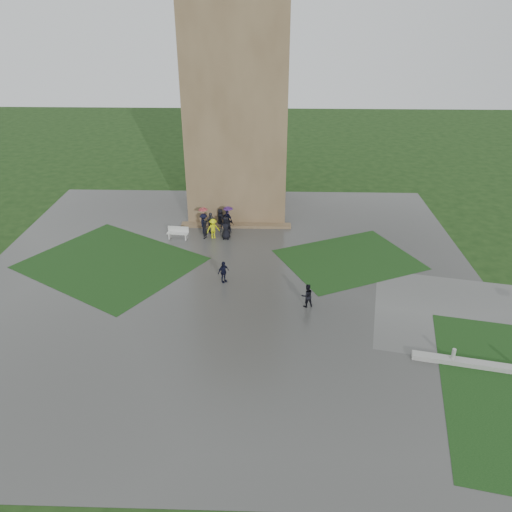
{
  "coord_description": "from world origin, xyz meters",
  "views": [
    {
      "loc": [
        2.76,
        -26.91,
        16.81
      ],
      "look_at": [
        1.86,
        3.09,
        1.2
      ],
      "focal_mm": 35.0,
      "sensor_mm": 36.0,
      "label": 1
    }
  ],
  "objects_px": {
    "tower": "(238,104)",
    "pedestrian_near": "(307,296)",
    "pedestrian_mid": "(223,272)",
    "bench": "(178,233)"
  },
  "relations": [
    {
      "from": "tower",
      "to": "bench",
      "type": "height_order",
      "value": "tower"
    },
    {
      "from": "pedestrian_near",
      "to": "tower",
      "type": "bearing_deg",
      "value": -89.11
    },
    {
      "from": "tower",
      "to": "pedestrian_near",
      "type": "bearing_deg",
      "value": -72.58
    },
    {
      "from": "bench",
      "to": "pedestrian_mid",
      "type": "distance_m",
      "value": 7.78
    },
    {
      "from": "pedestrian_mid",
      "to": "pedestrian_near",
      "type": "relative_size",
      "value": 0.99
    },
    {
      "from": "bench",
      "to": "pedestrian_mid",
      "type": "xyz_separation_m",
      "value": [
        4.14,
        -6.58,
        0.26
      ]
    },
    {
      "from": "tower",
      "to": "pedestrian_near",
      "type": "relative_size",
      "value": 11.9
    },
    {
      "from": "bench",
      "to": "pedestrian_near",
      "type": "bearing_deg",
      "value": -38.04
    },
    {
      "from": "pedestrian_near",
      "to": "pedestrian_mid",
      "type": "bearing_deg",
      "value": -44.09
    },
    {
      "from": "tower",
      "to": "pedestrian_near",
      "type": "distance_m",
      "value": 18.85
    }
  ]
}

